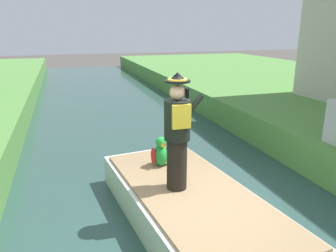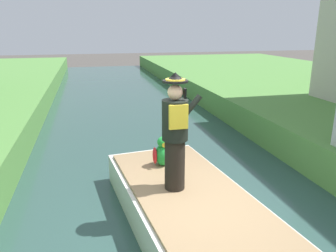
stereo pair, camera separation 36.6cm
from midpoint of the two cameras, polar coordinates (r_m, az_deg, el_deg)
ground_plane at (r=5.47m, az=6.41°, el=-18.94°), size 80.00×80.00×0.00m
canal_water at (r=5.44m, az=6.42°, el=-18.51°), size 5.97×48.00×0.10m
boat at (r=5.43m, az=5.70°, el=-14.15°), size 2.27×4.38×0.61m
person_pirate at (r=5.01m, az=3.38°, el=-1.26°), size 0.61×0.42×1.85m
parrot_plush at (r=6.09m, az=0.74°, el=-4.71°), size 0.36×0.34×0.57m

